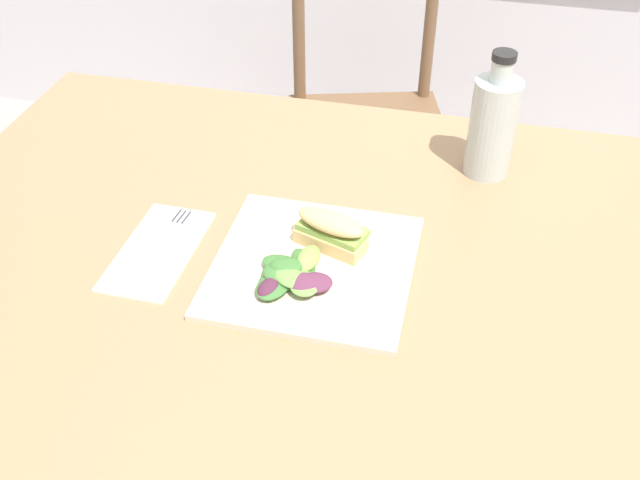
% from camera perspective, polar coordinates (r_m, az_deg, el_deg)
% --- Properties ---
extents(dining_table, '(1.33, 0.93, 0.74)m').
position_cam_1_polar(dining_table, '(1.11, 1.48, -6.72)').
color(dining_table, '#997551').
rests_on(dining_table, ground).
extents(chair_wooden_far, '(0.50, 0.50, 0.87)m').
position_cam_1_polar(chair_wooden_far, '(1.94, 3.67, 9.08)').
color(chair_wooden_far, brown).
rests_on(chair_wooden_far, ground).
extents(plate_lunch, '(0.27, 0.27, 0.01)m').
position_cam_1_polar(plate_lunch, '(1.02, -0.51, -2.03)').
color(plate_lunch, beige).
rests_on(plate_lunch, dining_table).
extents(sandwich_half_front, '(0.11, 0.08, 0.06)m').
position_cam_1_polar(sandwich_half_front, '(1.03, 0.86, 0.74)').
color(sandwich_half_front, '#DBB270').
rests_on(sandwich_half_front, plate_lunch).
extents(salad_mixed_greens, '(0.11, 0.12, 0.02)m').
position_cam_1_polar(salad_mixed_greens, '(0.98, -2.27, -2.77)').
color(salad_mixed_greens, '#6B9E47').
rests_on(salad_mixed_greens, plate_lunch).
extents(napkin_folded, '(0.11, 0.20, 0.00)m').
position_cam_1_polar(napkin_folded, '(1.08, -12.46, -0.79)').
color(napkin_folded, silver).
rests_on(napkin_folded, dining_table).
extents(fork_on_napkin, '(0.03, 0.19, 0.00)m').
position_cam_1_polar(fork_on_napkin, '(1.09, -12.06, -0.09)').
color(fork_on_napkin, silver).
rests_on(fork_on_napkin, napkin_folded).
extents(bottle_cold_brew, '(0.07, 0.07, 0.21)m').
position_cam_1_polar(bottle_cold_brew, '(1.21, 13.18, 8.25)').
color(bottle_cold_brew, black).
rests_on(bottle_cold_brew, dining_table).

